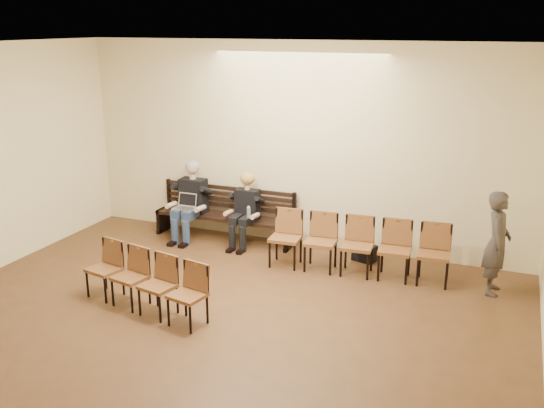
% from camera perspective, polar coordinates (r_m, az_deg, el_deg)
% --- Properties ---
extents(ground, '(10.00, 10.00, 0.00)m').
position_cam_1_polar(ground, '(6.86, -12.62, -17.04)').
color(ground, brown).
rests_on(ground, ground).
extents(room_walls, '(8.02, 10.01, 3.51)m').
position_cam_1_polar(room_walls, '(6.50, -10.13, 5.55)').
color(room_walls, beige).
rests_on(room_walls, ground).
extents(bench, '(2.60, 0.90, 0.45)m').
position_cam_1_polar(bench, '(10.96, -4.50, -2.19)').
color(bench, black).
rests_on(bench, ground).
extents(seated_man, '(0.59, 0.81, 1.41)m').
position_cam_1_polar(seated_man, '(10.99, -7.66, 0.40)').
color(seated_man, black).
rests_on(seated_man, ground).
extents(seated_woman, '(0.51, 0.70, 1.18)m').
position_cam_1_polar(seated_woman, '(10.55, -2.54, -0.83)').
color(seated_woman, black).
rests_on(seated_woman, ground).
extents(laptop, '(0.38, 0.31, 0.26)m').
position_cam_1_polar(laptop, '(10.85, -8.32, -0.54)').
color(laptop, silver).
rests_on(laptop, bench).
extents(water_bottle, '(0.07, 0.07, 0.21)m').
position_cam_1_polar(water_bottle, '(10.32, -2.21, -1.42)').
color(water_bottle, silver).
rests_on(water_bottle, bench).
extents(bag, '(0.41, 0.33, 0.27)m').
position_cam_1_polar(bag, '(10.10, 8.71, -4.58)').
color(bag, black).
rests_on(bag, ground).
extents(passerby, '(0.42, 0.64, 1.75)m').
position_cam_1_polar(passerby, '(9.16, 20.49, -2.79)').
color(passerby, '#38332E').
rests_on(passerby, ground).
extents(chair_row_front, '(2.81, 0.69, 0.91)m').
position_cam_1_polar(chair_row_front, '(9.45, 8.00, -3.97)').
color(chair_row_front, brown).
rests_on(chair_row_front, ground).
extents(chair_row_back, '(2.03, 0.83, 0.82)m').
position_cam_1_polar(chair_row_back, '(8.42, -11.99, -7.19)').
color(chair_row_back, brown).
rests_on(chair_row_back, ground).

